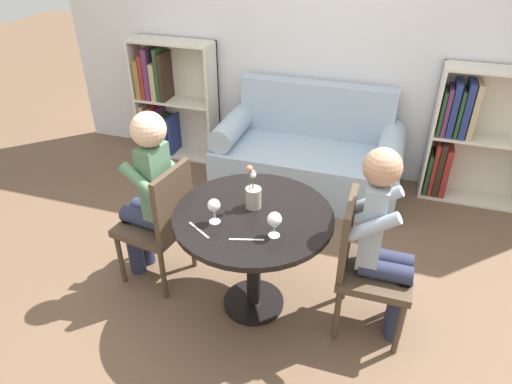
{
  "coord_description": "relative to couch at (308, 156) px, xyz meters",
  "views": [
    {
      "loc": [
        0.69,
        -2.08,
        2.26
      ],
      "look_at": [
        0.0,
        0.05,
        0.85
      ],
      "focal_mm": 32.0,
      "sensor_mm": 36.0,
      "label": 1
    }
  ],
  "objects": [
    {
      "name": "ground_plane",
      "position": [
        0.0,
        -1.6,
        -0.31
      ],
      "size": [
        16.0,
        16.0,
        0.0
      ],
      "primitive_type": "plane",
      "color": "brown"
    },
    {
      "name": "back_wall",
      "position": [
        0.0,
        0.43,
        1.04
      ],
      "size": [
        5.2,
        0.05,
        2.7
      ],
      "color": "silver",
      "rests_on": "ground_plane"
    },
    {
      "name": "round_table",
      "position": [
        0.0,
        -1.6,
        0.28
      ],
      "size": [
        0.95,
        0.95,
        0.73
      ],
      "color": "black",
      "rests_on": "ground_plane"
    },
    {
      "name": "couch",
      "position": [
        0.0,
        0.0,
        0.0
      ],
      "size": [
        1.64,
        0.8,
        0.92
      ],
      "color": "#9EB2C6",
      "rests_on": "ground_plane"
    },
    {
      "name": "bookshelf_left",
      "position": [
        -1.54,
        0.26,
        0.25
      ],
      "size": [
        0.83,
        0.28,
        1.19
      ],
      "color": "silver",
      "rests_on": "ground_plane"
    },
    {
      "name": "bookshelf_right",
      "position": [
        1.31,
        0.27,
        0.28
      ],
      "size": [
        0.83,
        0.28,
        1.19
      ],
      "color": "silver",
      "rests_on": "ground_plane"
    },
    {
      "name": "chair_left",
      "position": [
        -0.66,
        -1.53,
        0.18
      ],
      "size": [
        0.48,
        0.48,
        0.9
      ],
      "rotation": [
        0.0,
        0.0,
        -1.72
      ],
      "color": "#473828",
      "rests_on": "ground_plane"
    },
    {
      "name": "chair_right",
      "position": [
        0.66,
        -1.53,
        0.18
      ],
      "size": [
        0.42,
        0.42,
        0.9
      ],
      "rotation": [
        0.0,
        0.0,
        1.58
      ],
      "color": "#473828",
      "rests_on": "ground_plane"
    },
    {
      "name": "person_left",
      "position": [
        -0.75,
        -1.51,
        0.37
      ],
      "size": [
        0.45,
        0.38,
        1.25
      ],
      "rotation": [
        0.0,
        0.0,
        -1.72
      ],
      "color": "#282D47",
      "rests_on": "ground_plane"
    },
    {
      "name": "person_right",
      "position": [
        0.75,
        -1.53,
        0.35
      ],
      "size": [
        0.42,
        0.34,
        1.23
      ],
      "rotation": [
        0.0,
        0.0,
        1.58
      ],
      "color": "#282D47",
      "rests_on": "ground_plane"
    },
    {
      "name": "wine_glass_left",
      "position": [
        -0.18,
        -1.74,
        0.53
      ],
      "size": [
        0.07,
        0.07,
        0.15
      ],
      "color": "white",
      "rests_on": "round_table"
    },
    {
      "name": "wine_glass_right",
      "position": [
        0.17,
        -1.76,
        0.53
      ],
      "size": [
        0.08,
        0.08,
        0.15
      ],
      "color": "white",
      "rests_on": "round_table"
    },
    {
      "name": "flower_vase",
      "position": [
        -0.02,
        -1.53,
        0.51
      ],
      "size": [
        0.1,
        0.1,
        0.28
      ],
      "color": "#9E9384",
      "rests_on": "round_table"
    },
    {
      "name": "knife_left_setting",
      "position": [
        -0.24,
        -1.84,
        0.42
      ],
      "size": [
        0.17,
        0.11,
        0.0
      ],
      "color": "silver",
      "rests_on": "round_table"
    },
    {
      "name": "fork_left_setting",
      "position": [
        0.04,
        -1.84,
        0.42
      ],
      "size": [
        0.19,
        0.06,
        0.0
      ],
      "color": "silver",
      "rests_on": "round_table"
    }
  ]
}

